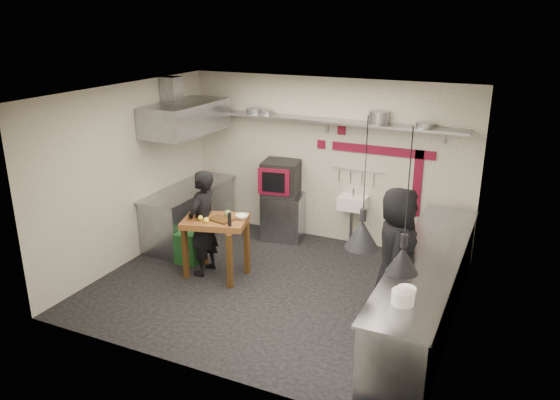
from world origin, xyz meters
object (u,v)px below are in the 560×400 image
at_px(oven_stand, 284,216).
at_px(combi_oven, 281,177).
at_px(chef_right, 397,251).
at_px(green_bin, 189,247).
at_px(prep_table, 216,247).
at_px(chef_left, 203,223).

xyz_separation_m(oven_stand, combi_oven, (-0.06, 0.04, 0.69)).
bearing_deg(chef_right, green_bin, 75.50).
bearing_deg(oven_stand, combi_oven, 140.37).
bearing_deg(combi_oven, chef_right, -44.92).
bearing_deg(green_bin, prep_table, -19.24).
relative_size(combi_oven, prep_table, 0.67).
relative_size(combi_oven, chef_left, 0.38).
xyz_separation_m(oven_stand, chef_right, (2.38, -1.68, 0.46)).
bearing_deg(chef_left, green_bin, -116.80).
height_order(combi_oven, chef_right, chef_right).
bearing_deg(chef_right, prep_table, 79.87).
distance_m(combi_oven, chef_left, 1.89).
relative_size(green_bin, prep_table, 0.54).
bearing_deg(prep_table, oven_stand, 64.69).
relative_size(oven_stand, chef_right, 0.46).
height_order(oven_stand, chef_right, chef_right).
relative_size(green_bin, chef_left, 0.31).
bearing_deg(prep_table, chef_right, -13.86).
distance_m(green_bin, chef_left, 0.74).
bearing_deg(chef_right, chef_left, 79.56).
xyz_separation_m(green_bin, chef_left, (0.43, -0.22, 0.56)).
distance_m(prep_table, chef_right, 2.71).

